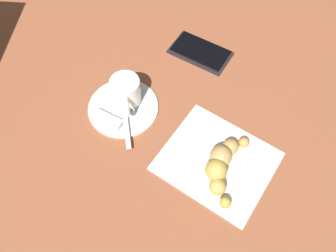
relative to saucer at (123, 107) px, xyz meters
The scene contains 8 objects.
ground_plane 0.13m from the saucer, 162.42° to the left, with size 1.80×1.80×0.00m, color brown.
saucer is the anchor object (origin of this frame).
espresso_cup 0.04m from the saucer, 98.87° to the right, with size 0.06×0.08×0.05m.
teaspoon 0.01m from the saucer, 120.69° to the left, with size 0.08×0.12×0.01m.
sugar_packet 0.04m from the saucer, 67.13° to the left, with size 0.06×0.02×0.01m, color beige.
napkin 0.21m from the saucer, 166.13° to the left, with size 0.19×0.17×0.00m, color silver.
croissant 0.23m from the saucer, 163.44° to the left, with size 0.07×0.15×0.04m.
cell_phone 0.22m from the saucer, 118.56° to the right, with size 0.14×0.10×0.01m.
Camera 1 is at (-0.09, 0.29, 0.57)m, focal length 36.72 mm.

